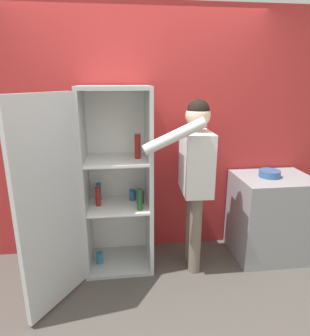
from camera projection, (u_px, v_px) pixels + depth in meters
The scene contains 6 objects.
ground_plane at pixel (152, 304), 2.55m from camera, with size 12.00×12.00×0.00m, color #4C4742.
wall_back at pixel (141, 136), 3.12m from camera, with size 7.00×0.06×2.55m.
refrigerator at pixel (103, 185), 2.79m from camera, with size 1.04×1.09×1.79m.
person at pixel (195, 167), 2.79m from camera, with size 0.66×0.60×1.68m.
counter at pixel (270, 216), 3.18m from camera, with size 0.76×0.61×0.89m.
bowl at pixel (270, 174), 3.04m from camera, with size 0.21×0.21×0.07m.
Camera 1 is at (-0.24, -2.10, 1.84)m, focal length 32.00 mm.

